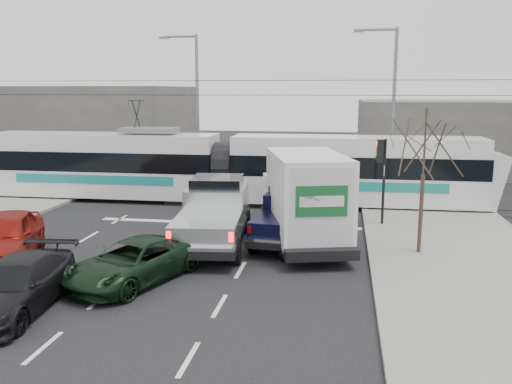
# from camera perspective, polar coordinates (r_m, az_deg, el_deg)

# --- Properties ---
(ground) EXTENTS (120.00, 120.00, 0.00)m
(ground) POSITION_cam_1_polar(r_m,az_deg,el_deg) (18.11, -6.99, -7.88)
(ground) COLOR black
(ground) RESTS_ON ground
(sidewalk_right) EXTENTS (6.00, 60.00, 0.15)m
(sidewalk_right) POSITION_cam_1_polar(r_m,az_deg,el_deg) (17.90, 22.25, -8.60)
(sidewalk_right) COLOR gray
(sidewalk_right) RESTS_ON ground
(rails) EXTENTS (60.00, 1.60, 0.03)m
(rails) POSITION_cam_1_polar(r_m,az_deg,el_deg) (27.52, -1.22, -1.34)
(rails) COLOR #33302D
(rails) RESTS_ON ground
(building_left) EXTENTS (14.00, 10.00, 6.00)m
(building_left) POSITION_cam_1_polar(r_m,az_deg,el_deg) (42.94, -17.03, 6.56)
(building_left) COLOR slate
(building_left) RESTS_ON ground
(building_right) EXTENTS (12.00, 10.00, 5.00)m
(building_right) POSITION_cam_1_polar(r_m,az_deg,el_deg) (41.22, 19.20, 5.58)
(building_right) COLOR slate
(building_right) RESTS_ON ground
(bare_tree) EXTENTS (2.40, 2.40, 5.00)m
(bare_tree) POSITION_cam_1_polar(r_m,az_deg,el_deg) (19.26, 17.32, 4.40)
(bare_tree) COLOR #47382B
(bare_tree) RESTS_ON ground
(traffic_signal) EXTENTS (0.44, 0.44, 3.60)m
(traffic_signal) POSITION_cam_1_polar(r_m,az_deg,el_deg) (23.22, 13.07, 2.98)
(traffic_signal) COLOR black
(traffic_signal) RESTS_ON ground
(street_lamp_near) EXTENTS (2.38, 0.25, 9.00)m
(street_lamp_near) POSITION_cam_1_polar(r_m,az_deg,el_deg) (30.57, 13.94, 9.20)
(street_lamp_near) COLOR slate
(street_lamp_near) RESTS_ON ground
(street_lamp_far) EXTENTS (2.38, 0.25, 9.00)m
(street_lamp_far) POSITION_cam_1_polar(r_m,az_deg,el_deg) (33.71, -6.50, 9.55)
(street_lamp_far) COLOR slate
(street_lamp_far) RESTS_ON ground
(catenary) EXTENTS (60.00, 0.20, 7.00)m
(catenary) POSITION_cam_1_polar(r_m,az_deg,el_deg) (26.98, -1.26, 6.73)
(catenary) COLOR black
(catenary) RESTS_ON ground
(tram) EXTENTS (25.49, 2.74, 5.20)m
(tram) POSITION_cam_1_polar(r_m,az_deg,el_deg) (27.86, -3.41, 2.63)
(tram) COLOR white
(tram) RESTS_ON ground
(silver_pickup) EXTENTS (2.90, 6.82, 2.41)m
(silver_pickup) POSITION_cam_1_polar(r_m,az_deg,el_deg) (20.56, -4.36, -2.12)
(silver_pickup) COLOR black
(silver_pickup) RESTS_ON ground
(box_truck) EXTENTS (4.12, 7.38, 3.50)m
(box_truck) POSITION_cam_1_polar(r_m,az_deg,el_deg) (20.31, 5.07, -0.75)
(box_truck) COLOR black
(box_truck) RESTS_ON ground
(navy_pickup) EXTENTS (2.40, 5.20, 2.12)m
(navy_pickup) POSITION_cam_1_polar(r_m,az_deg,el_deg) (20.85, 3.46, -2.35)
(navy_pickup) COLOR black
(navy_pickup) RESTS_ON ground
(green_car) EXTENTS (3.59, 5.03, 1.27)m
(green_car) POSITION_cam_1_polar(r_m,az_deg,el_deg) (16.88, -12.77, -7.19)
(green_car) COLOR black
(green_car) RESTS_ON ground
(red_car) EXTENTS (3.53, 5.28, 1.67)m
(red_car) POSITION_cam_1_polar(r_m,az_deg,el_deg) (20.34, -24.94, -4.29)
(red_car) COLOR maroon
(red_car) RESTS_ON ground
(dark_car) EXTENTS (2.29, 4.82, 1.36)m
(dark_car) POSITION_cam_1_polar(r_m,az_deg,el_deg) (15.78, -23.95, -8.98)
(dark_car) COLOR black
(dark_car) RESTS_ON ground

